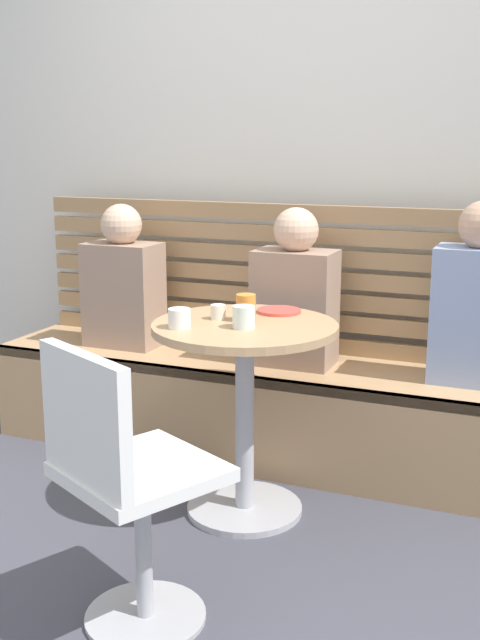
# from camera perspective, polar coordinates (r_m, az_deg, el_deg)

# --- Properties ---
(ground) EXTENTS (8.00, 8.00, 0.00)m
(ground) POSITION_cam_1_polar(r_m,az_deg,el_deg) (2.57, -6.48, -19.74)
(ground) COLOR #42424C
(back_wall) EXTENTS (5.20, 0.10, 2.90)m
(back_wall) POSITION_cam_1_polar(r_m,az_deg,el_deg) (3.67, 5.76, 13.99)
(back_wall) COLOR silver
(back_wall) RESTS_ON ground
(booth_bench) EXTENTS (2.70, 0.52, 0.44)m
(booth_bench) POSITION_cam_1_polar(r_m,az_deg,el_deg) (3.46, 3.14, -6.66)
(booth_bench) COLOR tan
(booth_bench) RESTS_ON ground
(booth_backrest) EXTENTS (2.65, 0.04, 0.67)m
(booth_backrest) POSITION_cam_1_polar(r_m,az_deg,el_deg) (3.53, 4.57, 3.11)
(booth_backrest) COLOR #A68157
(booth_backrest) RESTS_ON booth_bench
(cafe_table) EXTENTS (0.68, 0.68, 0.74)m
(cafe_table) POSITION_cam_1_polar(r_m,az_deg,el_deg) (2.87, 0.35, -4.56)
(cafe_table) COLOR #ADADB2
(cafe_table) RESTS_ON ground
(white_chair) EXTENTS (0.54, 0.54, 0.85)m
(white_chair) POSITION_cam_1_polar(r_m,az_deg,el_deg) (2.23, -8.67, -11.52)
(white_chair) COLOR #ADADB2
(white_chair) RESTS_ON ground
(person_adult) EXTENTS (0.34, 0.22, 0.72)m
(person_adult) POSITION_cam_1_polar(r_m,az_deg,el_deg) (3.19, 17.08, 1.19)
(person_adult) COLOR #8C9EC6
(person_adult) RESTS_ON booth_bench
(person_child_left) EXTENTS (0.34, 0.22, 0.66)m
(person_child_left) POSITION_cam_1_polar(r_m,az_deg,el_deg) (3.67, -8.58, 2.67)
(person_child_left) COLOR #9E7F6B
(person_child_left) RESTS_ON booth_bench
(person_child_middle) EXTENTS (0.34, 0.22, 0.68)m
(person_child_middle) POSITION_cam_1_polar(r_m,az_deg,el_deg) (3.31, 4.06, 1.78)
(person_child_middle) COLOR #9E7F6B
(person_child_middle) RESTS_ON booth_bench
(cup_espresso_small) EXTENTS (0.06, 0.06, 0.05)m
(cup_espresso_small) POSITION_cam_1_polar(r_m,az_deg,el_deg) (2.87, -1.62, 0.59)
(cup_espresso_small) COLOR silver
(cup_espresso_small) RESTS_ON cafe_table
(cup_tumbler_orange) EXTENTS (0.07, 0.07, 0.10)m
(cup_tumbler_orange) POSITION_cam_1_polar(r_m,az_deg,el_deg) (2.83, 0.44, 0.90)
(cup_tumbler_orange) COLOR orange
(cup_tumbler_orange) RESTS_ON cafe_table
(cup_ceramic_white) EXTENTS (0.08, 0.08, 0.07)m
(cup_ceramic_white) POSITION_cam_1_polar(r_m,az_deg,el_deg) (2.74, -4.48, 0.12)
(cup_ceramic_white) COLOR white
(cup_ceramic_white) RESTS_ON cafe_table
(cup_glass_short) EXTENTS (0.08, 0.08, 0.08)m
(cup_glass_short) POSITION_cam_1_polar(r_m,az_deg,el_deg) (2.73, 0.28, 0.22)
(cup_glass_short) COLOR silver
(cup_glass_short) RESTS_ON cafe_table
(plate_small) EXTENTS (0.17, 0.17, 0.01)m
(plate_small) POSITION_cam_1_polar(r_m,az_deg,el_deg) (2.99, 2.88, 0.67)
(plate_small) COLOR #DB4C42
(plate_small) RESTS_ON cafe_table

